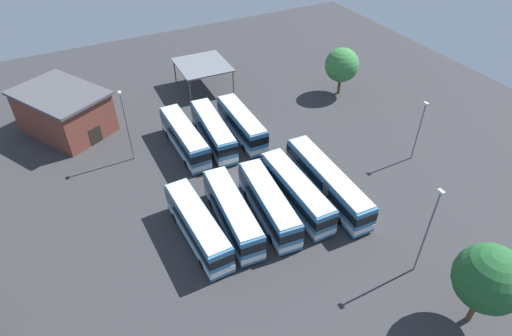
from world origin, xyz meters
name	(u,v)px	position (x,y,z in m)	size (l,w,h in m)	color
ground_plane	(238,176)	(0.00, 0.00, 0.00)	(92.15, 92.15, 0.00)	#333335
bus_row0_slot0	(327,182)	(-7.40, -7.02, 1.84)	(13.77, 3.01, 3.47)	teal
bus_row0_slot1	(296,191)	(-7.11, -3.28, 1.84)	(11.51, 2.68, 3.47)	teal
bus_row0_slot2	(268,203)	(-7.36, 0.10, 1.84)	(11.15, 3.58, 3.47)	teal
bus_row0_slot3	(232,213)	(-6.89, 3.88, 1.84)	(11.15, 3.37, 3.47)	teal
bus_row0_slot4	(198,226)	(-6.97, 7.54, 1.84)	(10.96, 2.77, 3.47)	teal
bus_row1_slot1	(242,124)	(7.08, -3.97, 1.83)	(10.62, 2.82, 3.47)	teal
bus_row1_slot2	(213,131)	(7.29, -0.14, 1.84)	(11.32, 3.35, 3.47)	teal
bus_row1_slot3	(184,137)	(7.60, 3.51, 1.84)	(11.17, 2.53, 3.47)	teal
depot_building	(64,111)	(18.93, 15.54, 2.81)	(13.90, 12.46, 5.59)	brown
maintenance_shelter	(202,65)	(21.39, -4.59, 3.70)	(8.25, 7.56, 3.90)	slate
lamp_post_by_building	(419,129)	(-6.64, -20.00, 4.23)	(0.56, 0.28, 7.63)	slate
lamp_post_near_entrance	(127,124)	(8.73, 9.69, 4.94)	(0.56, 0.28, 9.03)	slate
lamp_post_mid_lot	(428,230)	(-19.38, -8.35, 5.18)	(0.56, 0.28, 9.51)	slate
tree_northwest	(489,279)	(-25.24, -8.63, 5.30)	(5.31, 5.31, 7.98)	brown
tree_north_edge	(342,65)	(10.61, -21.77, 4.52)	(4.87, 4.87, 6.97)	brown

